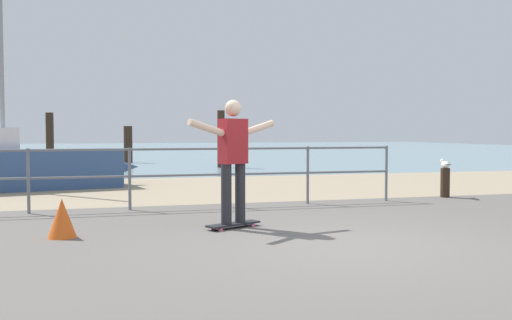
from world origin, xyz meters
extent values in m
cube|color=#605B56|center=(0.00, -1.00, 0.00)|extent=(24.00, 10.00, 0.04)
cube|color=tan|center=(0.00, 7.00, 0.00)|extent=(24.00, 6.00, 0.04)
cube|color=#75939E|center=(0.00, 35.00, 0.00)|extent=(72.00, 50.00, 0.04)
cylinder|color=slate|center=(-3.75, 3.60, 0.53)|extent=(0.05, 0.05, 1.05)
cylinder|color=slate|center=(-2.19, 3.60, 0.53)|extent=(0.05, 0.05, 1.05)
cylinder|color=slate|center=(-0.63, 3.60, 0.53)|extent=(0.05, 0.05, 1.05)
cylinder|color=slate|center=(0.93, 3.60, 0.53)|extent=(0.05, 0.05, 1.05)
cylinder|color=slate|center=(2.49, 3.60, 0.53)|extent=(0.05, 0.05, 1.05)
cylinder|color=slate|center=(-2.19, 3.60, 1.02)|extent=(9.37, 0.04, 0.04)
cylinder|color=slate|center=(-2.19, 3.60, 0.58)|extent=(9.37, 0.04, 0.04)
cube|color=#335184|center=(-4.41, 7.73, 0.45)|extent=(4.60, 2.31, 0.90)
cone|color=#335184|center=(-2.26, 8.20, 0.45)|extent=(1.24, 0.98, 0.77)
cylinder|color=gray|center=(-4.70, 7.66, 2.74)|extent=(0.10, 0.10, 3.69)
cube|color=black|center=(-0.95, 1.43, 0.07)|extent=(0.81, 0.53, 0.02)
cylinder|color=#E5598C|center=(-0.73, 1.62, 0.03)|extent=(0.07, 0.05, 0.06)
cylinder|color=#E5598C|center=(-0.66, 1.48, 0.03)|extent=(0.07, 0.05, 0.06)
cylinder|color=#E5598C|center=(-1.24, 1.38, 0.03)|extent=(0.07, 0.05, 0.06)
cylinder|color=#E5598C|center=(-1.17, 1.23, 0.03)|extent=(0.07, 0.05, 0.06)
cylinder|color=#26262B|center=(-0.84, 1.48, 0.48)|extent=(0.14, 0.14, 0.80)
cylinder|color=#26262B|center=(-1.06, 1.37, 0.48)|extent=(0.14, 0.14, 0.80)
cube|color=maroon|center=(-0.95, 1.43, 1.18)|extent=(0.41, 0.34, 0.60)
sphere|color=beige|center=(-0.95, 1.43, 1.62)|extent=(0.22, 0.22, 0.22)
cylinder|color=beige|center=(-0.55, 1.62, 1.36)|extent=(0.54, 0.33, 0.23)
cylinder|color=beige|center=(-1.35, 1.23, 1.36)|extent=(0.54, 0.33, 0.23)
cylinder|color=#332319|center=(3.90, 3.82, 0.30)|extent=(0.18, 0.18, 0.60)
ellipsoid|color=white|center=(3.90, 3.82, 0.67)|extent=(0.22, 0.35, 0.14)
sphere|color=white|center=(3.96, 4.01, 0.73)|extent=(0.09, 0.09, 0.09)
cone|color=gold|center=(3.97, 4.05, 0.73)|extent=(0.04, 0.05, 0.02)
cube|color=slate|center=(3.86, 3.67, 0.68)|extent=(0.11, 0.14, 0.02)
cylinder|color=#332319|center=(-4.53, 18.30, 1.04)|extent=(0.31, 0.31, 2.08)
cylinder|color=#332319|center=(-1.46, 18.46, 0.78)|extent=(0.36, 0.36, 1.55)
cylinder|color=#332319|center=(1.61, 14.25, 1.04)|extent=(0.27, 0.27, 2.08)
cone|color=#E55919|center=(-3.12, 1.29, 0.25)|extent=(0.36, 0.36, 0.50)
camera|label=1|loc=(-2.69, -6.00, 1.31)|focal=40.18mm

